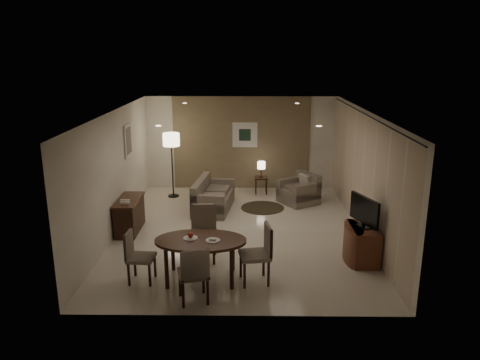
{
  "coord_description": "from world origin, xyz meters",
  "views": [
    {
      "loc": [
        0.13,
        -9.89,
        3.96
      ],
      "look_at": [
        0.0,
        0.2,
        1.15
      ],
      "focal_mm": 35.0,
      "sensor_mm": 36.0,
      "label": 1
    }
  ],
  "objects_px": {
    "chair_left": "(141,257)",
    "chair_right": "(254,254)",
    "floor_lamp": "(172,165)",
    "tv_cabinet": "(363,244)",
    "armchair": "(299,189)",
    "dining_table": "(201,259)",
    "side_table": "(261,185)",
    "chair_near": "(193,273)",
    "sofa": "(214,195)",
    "chair_far": "(203,234)",
    "console_desk": "(129,215)"
  },
  "relations": [
    {
      "from": "chair_far",
      "to": "floor_lamp",
      "type": "height_order",
      "value": "floor_lamp"
    },
    {
      "from": "chair_left",
      "to": "chair_right",
      "type": "relative_size",
      "value": 0.88
    },
    {
      "from": "armchair",
      "to": "floor_lamp",
      "type": "bearing_deg",
      "value": -130.71
    },
    {
      "from": "chair_left",
      "to": "sofa",
      "type": "xyz_separation_m",
      "value": [
        1.0,
        3.9,
        -0.07
      ]
    },
    {
      "from": "chair_left",
      "to": "floor_lamp",
      "type": "distance_m",
      "value": 5.01
    },
    {
      "from": "chair_near",
      "to": "chair_far",
      "type": "xyz_separation_m",
      "value": [
        0.02,
        1.55,
        0.04
      ]
    },
    {
      "from": "chair_right",
      "to": "sofa",
      "type": "xyz_separation_m",
      "value": [
        -0.98,
        3.9,
        -0.13
      ]
    },
    {
      "from": "tv_cabinet",
      "to": "dining_table",
      "type": "height_order",
      "value": "dining_table"
    },
    {
      "from": "chair_far",
      "to": "chair_right",
      "type": "bearing_deg",
      "value": -43.81
    },
    {
      "from": "chair_left",
      "to": "floor_lamp",
      "type": "height_order",
      "value": "floor_lamp"
    },
    {
      "from": "sofa",
      "to": "side_table",
      "type": "distance_m",
      "value": 1.91
    },
    {
      "from": "sofa",
      "to": "floor_lamp",
      "type": "distance_m",
      "value": 1.7
    },
    {
      "from": "dining_table",
      "to": "side_table",
      "type": "bearing_deg",
      "value": 76.79
    },
    {
      "from": "floor_lamp",
      "to": "chair_far",
      "type": "bearing_deg",
      "value": -73.53
    },
    {
      "from": "console_desk",
      "to": "chair_right",
      "type": "height_order",
      "value": "chair_right"
    },
    {
      "from": "chair_near",
      "to": "side_table",
      "type": "xyz_separation_m",
      "value": [
        1.28,
        5.97,
        -0.25
      ]
    },
    {
      "from": "floor_lamp",
      "to": "chair_right",
      "type": "bearing_deg",
      "value": -66.33
    },
    {
      "from": "chair_left",
      "to": "side_table",
      "type": "bearing_deg",
      "value": -19.55
    },
    {
      "from": "chair_left",
      "to": "console_desk",
      "type": "bearing_deg",
      "value": 21.84
    },
    {
      "from": "console_desk",
      "to": "sofa",
      "type": "bearing_deg",
      "value": 39.97
    },
    {
      "from": "chair_near",
      "to": "sofa",
      "type": "distance_m",
      "value": 4.55
    },
    {
      "from": "floor_lamp",
      "to": "console_desk",
      "type": "bearing_deg",
      "value": -102.79
    },
    {
      "from": "dining_table",
      "to": "chair_near",
      "type": "relative_size",
      "value": 1.64
    },
    {
      "from": "side_table",
      "to": "chair_far",
      "type": "bearing_deg",
      "value": -105.87
    },
    {
      "from": "chair_near",
      "to": "chair_left",
      "type": "distance_m",
      "value": 1.18
    },
    {
      "from": "chair_far",
      "to": "sofa",
      "type": "relative_size",
      "value": 0.64
    },
    {
      "from": "dining_table",
      "to": "sofa",
      "type": "xyz_separation_m",
      "value": [
        -0.03,
        3.8,
        0.01
      ]
    },
    {
      "from": "console_desk",
      "to": "side_table",
      "type": "relative_size",
      "value": 2.52
    },
    {
      "from": "chair_near",
      "to": "sofa",
      "type": "xyz_separation_m",
      "value": [
        0.02,
        4.55,
        -0.1
      ]
    },
    {
      "from": "chair_left",
      "to": "side_table",
      "type": "distance_m",
      "value": 5.79
    },
    {
      "from": "chair_near",
      "to": "chair_far",
      "type": "distance_m",
      "value": 1.55
    },
    {
      "from": "console_desk",
      "to": "floor_lamp",
      "type": "height_order",
      "value": "floor_lamp"
    },
    {
      "from": "console_desk",
      "to": "floor_lamp",
      "type": "relative_size",
      "value": 0.67
    },
    {
      "from": "chair_left",
      "to": "chair_right",
      "type": "distance_m",
      "value": 1.98
    },
    {
      "from": "chair_right",
      "to": "sofa",
      "type": "distance_m",
      "value": 4.02
    },
    {
      "from": "console_desk",
      "to": "floor_lamp",
      "type": "distance_m",
      "value": 2.71
    },
    {
      "from": "floor_lamp",
      "to": "armchair",
      "type": "bearing_deg",
      "value": -8.91
    },
    {
      "from": "chair_near",
      "to": "armchair",
      "type": "relative_size",
      "value": 1.11
    },
    {
      "from": "chair_near",
      "to": "chair_far",
      "type": "height_order",
      "value": "chair_far"
    },
    {
      "from": "chair_left",
      "to": "side_table",
      "type": "height_order",
      "value": "chair_left"
    },
    {
      "from": "console_desk",
      "to": "chair_far",
      "type": "relative_size",
      "value": 1.13
    },
    {
      "from": "chair_near",
      "to": "tv_cabinet",
      "type": "bearing_deg",
      "value": -168.64
    },
    {
      "from": "chair_left",
      "to": "floor_lamp",
      "type": "relative_size",
      "value": 0.51
    },
    {
      "from": "chair_right",
      "to": "floor_lamp",
      "type": "distance_m",
      "value": 5.46
    },
    {
      "from": "chair_left",
      "to": "sofa",
      "type": "distance_m",
      "value": 4.02
    },
    {
      "from": "tv_cabinet",
      "to": "armchair",
      "type": "xyz_separation_m",
      "value": [
        -0.86,
        3.56,
        0.04
      ]
    },
    {
      "from": "console_desk",
      "to": "chair_right",
      "type": "relative_size",
      "value": 1.15
    },
    {
      "from": "chair_far",
      "to": "armchair",
      "type": "height_order",
      "value": "chair_far"
    },
    {
      "from": "armchair",
      "to": "floor_lamp",
      "type": "distance_m",
      "value": 3.52
    },
    {
      "from": "floor_lamp",
      "to": "side_table",
      "type": "bearing_deg",
      "value": 7.76
    }
  ]
}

